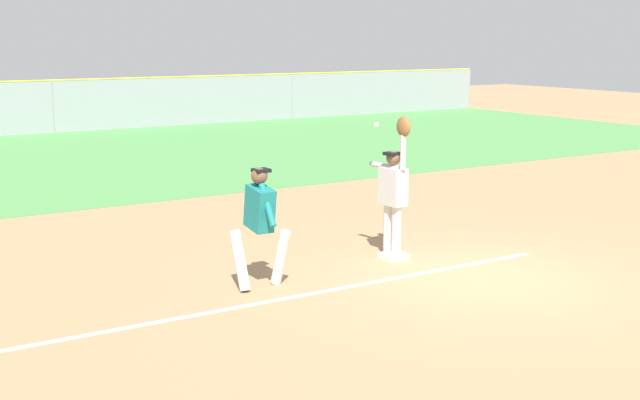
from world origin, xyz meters
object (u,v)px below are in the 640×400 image
(parked_car_white, at_px, (166,100))
(first_base, at_px, (394,256))
(parked_car_red, at_px, (57,105))
(fielder, at_px, (394,188))
(baseball, at_px, (376,125))
(runner, at_px, (260,219))

(parked_car_white, bearing_deg, first_base, -110.33)
(first_base, height_order, parked_car_white, parked_car_white)
(parked_car_red, height_order, parked_car_white, same)
(fielder, bearing_deg, parked_car_red, -98.64)
(parked_car_red, bearing_deg, first_base, -99.25)
(baseball, xyz_separation_m, parked_car_red, (1.97, 24.94, -1.47))
(baseball, height_order, parked_car_red, baseball)
(runner, relative_size, baseball, 23.24)
(baseball, bearing_deg, parked_car_white, 74.63)
(fielder, xyz_separation_m, parked_car_white, (6.71, 25.62, -0.45))
(first_base, relative_size, baseball, 5.14)
(runner, xyz_separation_m, parked_car_red, (4.28, 25.37, -0.32))
(first_base, bearing_deg, baseball, 154.68)
(baseball, height_order, parked_car_white, baseball)
(fielder, height_order, runner, fielder)
(baseball, bearing_deg, fielder, -9.68)
(fielder, xyz_separation_m, baseball, (-0.32, 0.05, 1.03))
(fielder, bearing_deg, parked_car_white, -109.53)
(first_base, relative_size, parked_car_white, 0.08)
(first_base, distance_m, fielder, 1.08)
(parked_car_red, bearing_deg, parked_car_white, 1.71)
(runner, distance_m, parked_car_white, 27.63)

